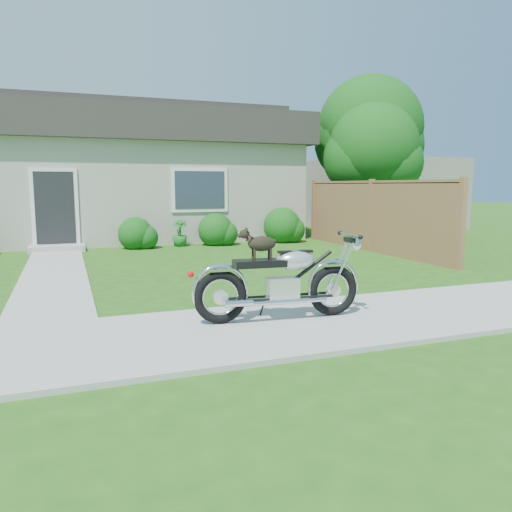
{
  "coord_description": "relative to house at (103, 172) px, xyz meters",
  "views": [
    {
      "loc": [
        -1.22,
        -5.49,
        1.74
      ],
      "look_at": [
        1.25,
        1.0,
        0.75
      ],
      "focal_mm": 35.0,
      "sensor_mm": 36.0,
      "label": 1
    }
  ],
  "objects": [
    {
      "name": "potted_plant_right",
      "position": [
        1.78,
        -3.44,
        -1.77
      ],
      "size": [
        0.45,
        0.45,
        0.76
      ],
      "primitive_type": "imported",
      "rotation": [
        0.0,
        0.0,
        6.24
      ],
      "color": "#1C6620",
      "rests_on": "ground"
    },
    {
      "name": "sidewalk",
      "position": [
        0.0,
        -11.99,
        -2.14
      ],
      "size": [
        24.0,
        2.2,
        0.04
      ],
      "primitive_type": "cube",
      "color": "#9E9B93",
      "rests_on": "ground"
    },
    {
      "name": "motorcycle_with_dog",
      "position": [
        1.29,
        -11.8,
        -1.61
      ],
      "size": [
        2.22,
        0.6,
        1.16
      ],
      "rotation": [
        0.0,
        0.0,
        -0.09
      ],
      "color": "black",
      "rests_on": "sidewalk"
    },
    {
      "name": "house",
      "position": [
        0.0,
        0.0,
        0.0
      ],
      "size": [
        12.6,
        7.03,
        4.5
      ],
      "color": "#AEA99D",
      "rests_on": "ground"
    },
    {
      "name": "walkway",
      "position": [
        -1.5,
        -6.99,
        -2.14
      ],
      "size": [
        1.2,
        8.0,
        0.03
      ],
      "primitive_type": "cube",
      "color": "#9E9B93",
      "rests_on": "ground"
    },
    {
      "name": "shrub_row",
      "position": [
        0.59,
        -3.49,
        -1.72
      ],
      "size": [
        11.46,
        1.15,
        1.15
      ],
      "color": "#144C14",
      "rests_on": "ground"
    },
    {
      "name": "tree_far",
      "position": [
        8.58,
        -2.87,
        1.3
      ],
      "size": [
        3.51,
        3.51,
        5.38
      ],
      "color": "#3D2B1C",
      "rests_on": "ground"
    },
    {
      "name": "fence",
      "position": [
        6.3,
        -6.24,
        -1.22
      ],
      "size": [
        0.12,
        6.62,
        1.9
      ],
      "color": "#955F42",
      "rests_on": "ground"
    },
    {
      "name": "tree_near",
      "position": [
        8.02,
        -3.96,
        0.6
      ],
      "size": [
        2.83,
        2.81,
        4.31
      ],
      "color": "#3D2B1C",
      "rests_on": "ground"
    },
    {
      "name": "ground",
      "position": [
        0.0,
        -11.99,
        -2.16
      ],
      "size": [
        80.0,
        80.0,
        0.0
      ],
      "primitive_type": "plane",
      "color": "#235114",
      "rests_on": "ground"
    }
  ]
}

